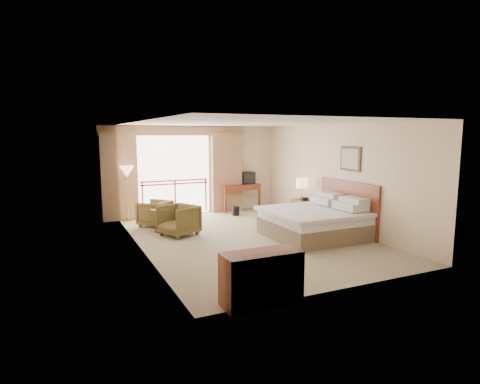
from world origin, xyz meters
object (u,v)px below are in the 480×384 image
armchair_far (155,226)px  side_table (161,216)px  nightstand (302,211)px  wastebasket (236,211)px  tv (248,178)px  dresser (262,278)px  bed (316,221)px  armchair_near (179,235)px  floor_lamp (127,174)px  table_lamp (302,183)px  desk (238,190)px

armchair_far → side_table: side_table is taller
nightstand → wastebasket: bearing=125.5°
tv → dresser: bearing=-131.6°
bed → armchair_near: 3.32m
nightstand → side_table: bearing=168.0°
wastebasket → armchair_far: bearing=-171.3°
side_table → floor_lamp: floor_lamp is taller
bed → floor_lamp: (-3.76, 3.75, 0.98)m
floor_lamp → dresser: (0.79, -6.60, -0.97)m
table_lamp → tv: 2.39m
floor_lamp → dresser: 6.72m
wastebasket → armchair_near: bearing=-144.1°
nightstand → armchair_far: (-3.87, 1.24, -0.32)m
armchair_far → armchair_near: armchair_near is taller
dresser → wastebasket: bearing=69.2°
desk → side_table: (-3.00, -1.86, -0.27)m
table_lamp → bed: bearing=-112.1°
bed → nightstand: 1.66m
wastebasket → side_table: side_table is taller
tv → armchair_near: tv is taller
table_lamp → desk: 2.57m
armchair_near → dresser: size_ratio=0.71×
table_lamp → nightstand: bearing=-90.0°
armchair_far → nightstand: bearing=118.1°
table_lamp → armchair_near: (-3.57, -0.06, -1.09)m
dresser → desk: bearing=68.1°
tv → dresser: tv is taller
table_lamp → armchair_far: size_ratio=0.75×
nightstand → desk: size_ratio=0.49×
bed → side_table: (-3.21, 2.10, 0.01)m
tv → wastebasket: size_ratio=1.57×
wastebasket → armchair_near: 2.78m
bed → armchair_far: (-3.22, 2.77, -0.38)m
nightstand → table_lamp: bearing=86.4°
tv → wastebasket: bearing=-152.7°
dresser → armchair_near: bearing=89.5°
desk → armchair_near: (-2.71, -2.44, -0.66)m
bed → armchair_near: (-2.93, 1.52, -0.38)m
table_lamp → floor_lamp: 4.91m
side_table → desk: bearing=31.9°
table_lamp → side_table: size_ratio=1.01×
nightstand → dresser: (-3.61, -4.39, 0.06)m
armchair_far → armchair_near: size_ratio=0.93×
tv → armchair_far: (-3.31, -1.14, -1.04)m
dresser → bed: bearing=43.9°
desk → tv: size_ratio=3.05×
desk → nightstand: bearing=-68.8°
tv → floor_lamp: (-3.84, -0.16, 0.31)m
table_lamp → floor_lamp: (-4.40, 2.16, 0.26)m
bed → nightstand: (0.64, 1.53, -0.06)m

